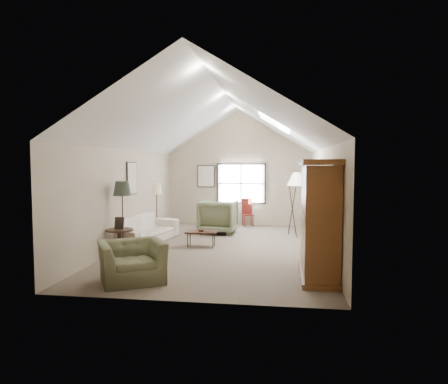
# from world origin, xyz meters

# --- Properties ---
(room_shell) EXTENTS (5.01, 8.01, 4.00)m
(room_shell) POSITION_xyz_m (0.00, 0.00, 3.21)
(room_shell) COLOR #6C604D
(room_shell) RESTS_ON ground
(window) EXTENTS (1.72, 0.08, 1.42)m
(window) POSITION_xyz_m (0.10, 3.96, 1.45)
(window) COLOR black
(window) RESTS_ON room_shell
(skylight) EXTENTS (0.80, 1.20, 0.52)m
(skylight) POSITION_xyz_m (1.30, 0.90, 3.22)
(skylight) COLOR white
(skylight) RESTS_ON room_shell
(wall_art) EXTENTS (1.97, 3.71, 0.88)m
(wall_art) POSITION_xyz_m (-1.88, 1.94, 1.73)
(wall_art) COLOR black
(wall_art) RESTS_ON room_shell
(armoire) EXTENTS (0.60, 1.50, 2.20)m
(armoire) POSITION_xyz_m (2.18, -2.40, 1.10)
(armoire) COLOR brown
(armoire) RESTS_ON ground
(tv_alcove) EXTENTS (0.32, 1.30, 2.10)m
(tv_alcove) POSITION_xyz_m (2.34, 1.60, 1.15)
(tv_alcove) COLOR white
(tv_alcove) RESTS_ON ground
(media_console) EXTENTS (0.34, 1.18, 0.60)m
(media_console) POSITION_xyz_m (2.32, 1.60, 0.30)
(media_console) COLOR #382316
(media_console) RESTS_ON ground
(tv_panel) EXTENTS (0.05, 0.90, 0.55)m
(tv_panel) POSITION_xyz_m (2.32, 1.60, 0.92)
(tv_panel) COLOR black
(tv_panel) RESTS_ON media_console
(sofa) EXTENTS (1.41, 2.66, 0.74)m
(sofa) POSITION_xyz_m (-2.20, 0.37, 0.37)
(sofa) COLOR silver
(sofa) RESTS_ON ground
(armchair_near) EXTENTS (1.47, 1.42, 0.73)m
(armchair_near) POSITION_xyz_m (-1.19, -3.07, 0.36)
(armchair_near) COLOR #636446
(armchair_near) RESTS_ON ground
(armchair_far) EXTENTS (1.16, 1.19, 1.01)m
(armchair_far) POSITION_xyz_m (-0.42, 2.15, 0.51)
(armchair_far) COLOR #5E6345
(armchair_far) RESTS_ON ground
(coffee_table) EXTENTS (0.79, 0.45, 0.40)m
(coffee_table) POSITION_xyz_m (-0.55, 0.09, 0.20)
(coffee_table) COLOR #3B2218
(coffee_table) RESTS_ON ground
(bowl) EXTENTS (0.19, 0.19, 0.05)m
(bowl) POSITION_xyz_m (-0.55, 0.09, 0.43)
(bowl) COLOR #3A2717
(bowl) RESTS_ON coffee_table
(side_table) EXTENTS (0.73, 0.73, 0.63)m
(side_table) POSITION_xyz_m (-2.20, -1.23, 0.32)
(side_table) COLOR #392317
(side_table) RESTS_ON ground
(side_chair) EXTENTS (0.45, 0.45, 0.94)m
(side_chair) POSITION_xyz_m (0.36, 3.70, 0.47)
(side_chair) COLOR maroon
(side_chair) RESTS_ON ground
(tripod_lamp) EXTENTS (0.70, 0.70, 1.92)m
(tripod_lamp) POSITION_xyz_m (1.93, 2.05, 0.96)
(tripod_lamp) COLOR white
(tripod_lamp) RESTS_ON ground
(dark_lamp) EXTENTS (0.49, 0.49, 1.77)m
(dark_lamp) POSITION_xyz_m (-2.20, -1.03, 0.88)
(dark_lamp) COLOR black
(dark_lamp) RESTS_ON ground
(tan_lamp) EXTENTS (0.37, 0.37, 1.59)m
(tan_lamp) POSITION_xyz_m (-2.20, 1.57, 0.79)
(tan_lamp) COLOR tan
(tan_lamp) RESTS_ON ground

